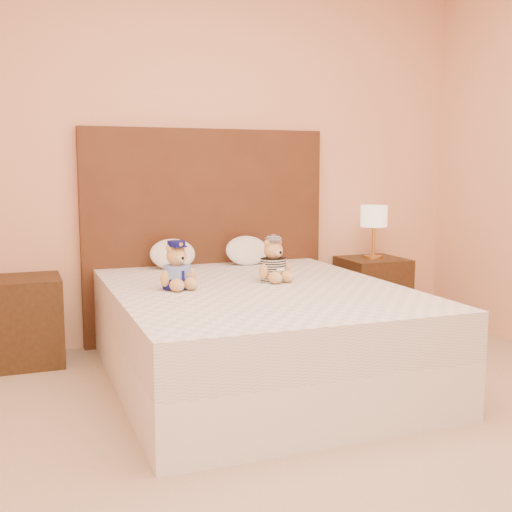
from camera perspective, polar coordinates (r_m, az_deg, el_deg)
The scene contains 11 objects.
ground at distance 2.81m, azimuth 9.12°, elevation -18.06°, with size 4.00×4.50×0.00m, color tan.
room_walls at distance 3.00m, azimuth 5.30°, elevation 19.06°, with size 4.04×4.52×2.72m.
bed at distance 3.74m, azimuth -0.01°, elevation -6.88°, with size 1.60×2.00×0.55m.
headboard at distance 4.60m, azimuth -4.45°, elevation 1.85°, with size 1.75×0.08×1.50m, color #4C2B16.
nightstand_left at distance 4.29m, azimuth -19.88°, elevation -5.45°, with size 0.45×0.45×0.55m, color #3D2713.
nightstand_right at distance 4.98m, azimuth 10.28°, elevation -3.33°, with size 0.45×0.45×0.55m, color #3D2713.
lamp at distance 4.90m, azimuth 10.44°, elevation 3.26°, with size 0.20×0.20×0.40m.
teddy_police at distance 3.61m, azimuth -7.07°, elevation -0.82°, with size 0.23×0.22×0.27m, color tan, non-canonical shape.
teddy_prisoner at distance 3.83m, azimuth 1.55°, elevation -0.35°, with size 0.23×0.22×0.26m, color tan, non-canonical shape.
pillow_left at distance 4.37m, azimuth -7.42°, elevation 0.31°, with size 0.31×0.20×0.22m, color white.
pillow_right at distance 4.52m, azimuth -0.81°, elevation 0.62°, with size 0.31×0.20×0.22m, color white.
Camera 1 is at (-1.28, -2.19, 1.21)m, focal length 45.00 mm.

